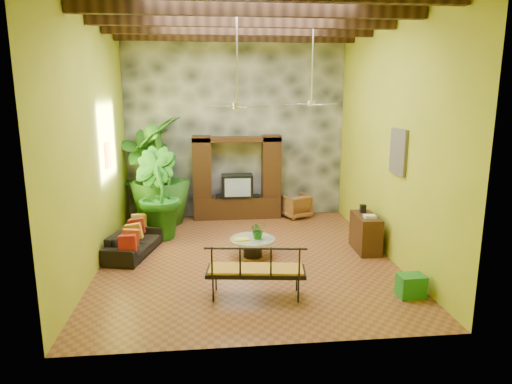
{
  "coord_description": "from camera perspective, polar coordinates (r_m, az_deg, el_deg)",
  "views": [
    {
      "loc": [
        -0.77,
        -9.2,
        3.47
      ],
      "look_at": [
        0.22,
        0.2,
        1.38
      ],
      "focal_mm": 32.0,
      "sensor_mm": 36.0,
      "label": 1
    }
  ],
  "objects": [
    {
      "name": "back_wall",
      "position": [
        12.76,
        -2.56,
        8.11
      ],
      "size": [
        6.0,
        0.02,
        5.0
      ],
      "primitive_type": "cube",
      "color": "#A6AF27",
      "rests_on": "ground"
    },
    {
      "name": "ground",
      "position": [
        9.86,
        -1.15,
        -8.11
      ],
      "size": [
        7.0,
        7.0,
        0.0
      ],
      "primitive_type": "plane",
      "color": "brown",
      "rests_on": "ground"
    },
    {
      "name": "coffee_table",
      "position": [
        9.81,
        -0.41,
        -6.64
      ],
      "size": [
        0.96,
        0.96,
        0.4
      ],
      "rotation": [
        0.0,
        0.0,
        -0.28
      ],
      "color": "black",
      "rests_on": "ground"
    },
    {
      "name": "wall_art_painting",
      "position": [
        9.45,
        17.36,
        4.81
      ],
      "size": [
        0.06,
        0.7,
        0.9
      ],
      "primitive_type": "cube",
      "color": "#276191",
      "rests_on": "right_wall"
    },
    {
      "name": "ceiling_fan_front",
      "position": [
        8.82,
        -2.35,
        12.04
      ],
      "size": [
        1.28,
        1.28,
        1.86
      ],
      "color": "#BDBDC2",
      "rests_on": "ceiling"
    },
    {
      "name": "wall_art_mask",
      "position": [
        10.52,
        -18.02,
        4.4
      ],
      "size": [
        0.06,
        0.32,
        0.55
      ],
      "primitive_type": "cube",
      "color": "#BC8C16",
      "rests_on": "left_wall"
    },
    {
      "name": "left_wall",
      "position": [
        9.52,
        -19.63,
        5.92
      ],
      "size": [
        0.02,
        7.0,
        5.0
      ],
      "primitive_type": "cube",
      "color": "#A6AF27",
      "rests_on": "ground"
    },
    {
      "name": "entertainment_center",
      "position": [
        12.61,
        -2.39,
        1.02
      ],
      "size": [
        2.4,
        0.55,
        2.3
      ],
      "color": "#331D0E",
      "rests_on": "ground"
    },
    {
      "name": "centerpiece_plant",
      "position": [
        9.71,
        0.29,
        -4.75
      ],
      "size": [
        0.42,
        0.39,
        0.39
      ],
      "primitive_type": "imported",
      "rotation": [
        0.0,
        0.0,
        0.28
      ],
      "color": "#195817",
      "rests_on": "coffee_table"
    },
    {
      "name": "tall_plant_a",
      "position": [
        12.49,
        -13.67,
        1.85
      ],
      "size": [
        1.53,
        1.29,
        2.48
      ],
      "primitive_type": "imported",
      "rotation": [
        0.0,
        0.0,
        0.36
      ],
      "color": "#205B18",
      "rests_on": "ground"
    },
    {
      "name": "sofa",
      "position": [
        10.32,
        -14.95,
        -6.02
      ],
      "size": [
        1.14,
        1.96,
        0.54
      ],
      "primitive_type": "imported",
      "rotation": [
        0.0,
        0.0,
        1.33
      ],
      "color": "black",
      "rests_on": "ground"
    },
    {
      "name": "side_console",
      "position": [
        10.4,
        13.53,
        -5.0
      ],
      "size": [
        0.49,
        1.03,
        0.81
      ],
      "primitive_type": "cube",
      "rotation": [
        0.0,
        0.0,
        -0.04
      ],
      "color": "#381F12",
      "rests_on": "ground"
    },
    {
      "name": "wicker_armchair",
      "position": [
        12.84,
        4.99,
        -1.72
      ],
      "size": [
        0.94,
        0.95,
        0.66
      ],
      "primitive_type": "imported",
      "rotation": [
        0.0,
        0.0,
        3.56
      ],
      "color": "#975D37",
      "rests_on": "ground"
    },
    {
      "name": "iron_bench",
      "position": [
        7.82,
        0.05,
        -9.58
      ],
      "size": [
        1.74,
        0.81,
        0.57
      ],
      "rotation": [
        0.0,
        0.0,
        -0.13
      ],
      "color": "black",
      "rests_on": "ground"
    },
    {
      "name": "ceiling_fan_back",
      "position": [
        10.67,
        6.98,
        12.03
      ],
      "size": [
        1.28,
        1.28,
        1.86
      ],
      "color": "#BDBDC2",
      "rests_on": "ceiling"
    },
    {
      "name": "ceiling",
      "position": [
        9.36,
        -1.3,
        21.89
      ],
      "size": [
        6.0,
        7.0,
        0.02
      ],
      "primitive_type": "cube",
      "color": "silver",
      "rests_on": "back_wall"
    },
    {
      "name": "green_bin",
      "position": [
        8.44,
        18.8,
        -11.03
      ],
      "size": [
        0.46,
        0.35,
        0.39
      ],
      "primitive_type": "cube",
      "rotation": [
        0.0,
        0.0,
        0.04
      ],
      "color": "#217F32",
      "rests_on": "ground"
    },
    {
      "name": "yellow_tray",
      "position": [
        9.66,
        -1.81,
        -5.95
      ],
      "size": [
        0.34,
        0.28,
        0.03
      ],
      "primitive_type": "cube",
      "rotation": [
        0.0,
        0.0,
        0.2
      ],
      "color": "gold",
      "rests_on": "coffee_table"
    },
    {
      "name": "stone_accent_wall",
      "position": [
        12.7,
        -2.54,
        8.09
      ],
      "size": [
        5.98,
        0.1,
        4.98
      ],
      "primitive_type": "cube",
      "color": "#373A3E",
      "rests_on": "ground"
    },
    {
      "name": "right_wall",
      "position": [
        9.99,
        16.3,
        6.42
      ],
      "size": [
        0.02,
        7.0,
        5.0
      ],
      "primitive_type": "cube",
      "color": "#A6AF27",
      "rests_on": "ground"
    },
    {
      "name": "ceiling_beams",
      "position": [
        9.33,
        -1.29,
        20.56
      ],
      "size": [
        5.95,
        5.36,
        0.22
      ],
      "color": "#382011",
      "rests_on": "ceiling"
    },
    {
      "name": "tall_plant_b",
      "position": [
        11.12,
        -12.35,
        -0.18
      ],
      "size": [
        1.52,
        1.53,
        2.17
      ],
      "primitive_type": "imported",
      "rotation": [
        0.0,
        0.0,
        2.33
      ],
      "color": "#1D691B",
      "rests_on": "ground"
    },
    {
      "name": "tall_plant_c",
      "position": [
        12.24,
        -12.05,
        2.6
      ],
      "size": [
        1.63,
        1.63,
        2.86
      ],
      "primitive_type": "imported",
      "rotation": [
        0.0,
        0.0,
        4.73
      ],
      "color": "#29661B",
      "rests_on": "ground"
    }
  ]
}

